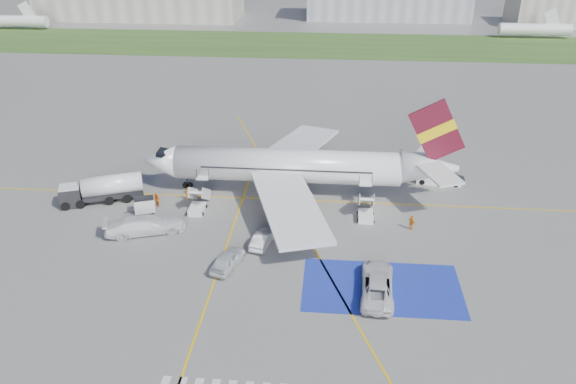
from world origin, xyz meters
name	(u,v)px	position (x,y,z in m)	size (l,w,h in m)	color
ground	(275,257)	(0.00, 0.00, 0.00)	(400.00, 400.00, 0.00)	#60605E
grass_strip	(316,45)	(0.00, 95.00, 0.01)	(400.00, 30.00, 0.01)	#2D4C1E
taxiway_line_main	(286,200)	(0.00, 12.00, 0.01)	(120.00, 0.20, 0.01)	gold
taxiway_line_cross	(200,322)	(-5.00, -10.00, 0.01)	(0.20, 60.00, 0.01)	gold
taxiway_line_diag	(286,200)	(0.00, 12.00, 0.01)	(0.20, 60.00, 0.01)	gold
staging_box	(382,287)	(10.00, -4.00, 0.01)	(14.00, 8.00, 0.01)	#192A98
terminal_west	(141,0)	(-55.00, 130.00, 5.00)	(60.00, 22.00, 10.00)	gray
airliner	(300,166)	(1.51, 14.00, 3.39)	(36.81, 32.95, 11.92)	silver
airstairs_fwd	(198,205)	(-9.50, 8.70, 0.62)	(1.90, 5.20, 3.60)	silver
airstairs_aft	(366,212)	(9.00, 8.70, 0.62)	(1.90, 5.20, 3.60)	silver
fuel_tanker	(102,191)	(-20.78, 9.87, 1.30)	(9.27, 5.48, 3.08)	black
gpu_cart	(145,206)	(-15.17, 7.61, 0.82)	(2.50, 2.01, 1.82)	silver
belt_loader	(439,180)	(18.26, 18.03, 0.42)	(5.81, 2.55, 1.70)	silver
car_silver_a	(228,260)	(-4.16, -2.00, 0.81)	(1.91, 4.75, 1.62)	#B9BDC1
car_silver_b	(263,239)	(-1.41, 2.12, 0.69)	(1.47, 4.21, 1.39)	#A7AAAE
van_white_a	(377,281)	(9.51, -4.68, 1.12)	(2.75, 5.96, 2.24)	silver
van_white_b	(145,222)	(-13.78, 3.43, 1.21)	(2.50, 6.16, 2.41)	silver
crew_fwd	(188,194)	(-11.15, 11.00, 0.77)	(0.56, 0.37, 1.54)	orange
crew_nose	(156,200)	(-14.29, 9.02, 0.82)	(0.80, 0.62, 1.64)	#E85C0C
crew_aft	(412,222)	(13.68, 6.46, 0.83)	(0.97, 0.40, 1.65)	orange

